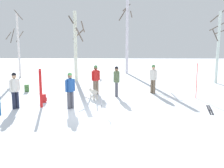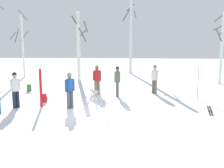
{
  "view_description": "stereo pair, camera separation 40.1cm",
  "coord_description": "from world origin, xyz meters",
  "px_view_note": "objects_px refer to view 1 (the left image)",
  "views": [
    {
      "loc": [
        0.77,
        -11.24,
        3.35
      ],
      "look_at": [
        0.6,
        1.95,
        1.0
      ],
      "focal_mm": 42.87,
      "sensor_mm": 36.0,
      "label": 1
    },
    {
      "loc": [
        1.17,
        -11.23,
        3.35
      ],
      "look_at": [
        0.6,
        1.95,
        1.0
      ],
      "focal_mm": 42.87,
      "sensor_mm": 36.0,
      "label": 2
    }
  ],
  "objects_px": {
    "ski_pair_planted_0": "(41,88)",
    "ski_pair_lying_0": "(210,110)",
    "backpack_0": "(27,88)",
    "birch_tree_3": "(127,33)",
    "ski_poles_0": "(101,92)",
    "person_1": "(15,88)",
    "backpack_1": "(43,98)",
    "ski_pair_planted_2": "(197,81)",
    "water_bottle_0": "(40,91)",
    "person_3": "(117,79)",
    "dog": "(93,92)",
    "person_4": "(153,77)",
    "birch_tree_2": "(76,45)",
    "person_2": "(70,88)",
    "birch_tree_1": "(18,45)",
    "birch_tree_4": "(218,46)",
    "person_0": "(96,78)"
  },
  "relations": [
    {
      "from": "ski_pair_planted_0",
      "to": "ski_pair_lying_0",
      "type": "height_order",
      "value": "ski_pair_planted_0"
    },
    {
      "from": "backpack_0",
      "to": "birch_tree_3",
      "type": "distance_m",
      "value": 11.21
    },
    {
      "from": "ski_pair_lying_0",
      "to": "ski_poles_0",
      "type": "xyz_separation_m",
      "value": [
        -5.05,
        0.37,
        0.73
      ]
    },
    {
      "from": "person_1",
      "to": "backpack_1",
      "type": "xyz_separation_m",
      "value": [
        0.97,
        1.23,
        -0.77
      ]
    },
    {
      "from": "ski_pair_planted_2",
      "to": "water_bottle_0",
      "type": "xyz_separation_m",
      "value": [
        -8.99,
        1.26,
        -0.85
      ]
    },
    {
      "from": "person_3",
      "to": "backpack_1",
      "type": "relative_size",
      "value": 3.9
    },
    {
      "from": "person_1",
      "to": "ski_pair_lying_0",
      "type": "distance_m",
      "value": 9.11
    },
    {
      "from": "dog",
      "to": "person_4",
      "type": "bearing_deg",
      "value": 25.25
    },
    {
      "from": "ski_poles_0",
      "to": "birch_tree_2",
      "type": "relative_size",
      "value": 0.27
    },
    {
      "from": "person_4",
      "to": "birch_tree_2",
      "type": "height_order",
      "value": "birch_tree_2"
    },
    {
      "from": "ski_pair_planted_2",
      "to": "ski_pair_planted_0",
      "type": "bearing_deg",
      "value": -165.33
    },
    {
      "from": "person_2",
      "to": "water_bottle_0",
      "type": "distance_m",
      "value": 4.38
    },
    {
      "from": "ski_poles_0",
      "to": "person_2",
      "type": "bearing_deg",
      "value": -171.59
    },
    {
      "from": "birch_tree_1",
      "to": "birch_tree_4",
      "type": "distance_m",
      "value": 15.5
    },
    {
      "from": "dog",
      "to": "birch_tree_4",
      "type": "bearing_deg",
      "value": 31.75
    },
    {
      "from": "water_bottle_0",
      "to": "backpack_0",
      "type": "bearing_deg",
      "value": 158.06
    },
    {
      "from": "birch_tree_1",
      "to": "birch_tree_3",
      "type": "xyz_separation_m",
      "value": [
        9.0,
        2.6,
        0.97
      ]
    },
    {
      "from": "person_0",
      "to": "backpack_0",
      "type": "bearing_deg",
      "value": 170.74
    },
    {
      "from": "ski_pair_planted_0",
      "to": "ski_pair_planted_2",
      "type": "relative_size",
      "value": 0.96
    },
    {
      "from": "ski_pair_planted_0",
      "to": "birch_tree_2",
      "type": "height_order",
      "value": "birch_tree_2"
    },
    {
      "from": "person_0",
      "to": "person_1",
      "type": "bearing_deg",
      "value": -137.66
    },
    {
      "from": "ski_pair_lying_0",
      "to": "backpack_1",
      "type": "bearing_deg",
      "value": 170.55
    },
    {
      "from": "person_0",
      "to": "backpack_1",
      "type": "relative_size",
      "value": 3.9
    },
    {
      "from": "person_2",
      "to": "water_bottle_0",
      "type": "height_order",
      "value": "person_2"
    },
    {
      "from": "person_3",
      "to": "backpack_0",
      "type": "distance_m",
      "value": 5.72
    },
    {
      "from": "backpack_0",
      "to": "birch_tree_2",
      "type": "height_order",
      "value": "birch_tree_2"
    },
    {
      "from": "person_2",
      "to": "birch_tree_2",
      "type": "bearing_deg",
      "value": 96.23
    },
    {
      "from": "person_4",
      "to": "backpack_0",
      "type": "distance_m",
      "value": 7.75
    },
    {
      "from": "water_bottle_0",
      "to": "person_4",
      "type": "bearing_deg",
      "value": -0.08
    },
    {
      "from": "person_1",
      "to": "birch_tree_4",
      "type": "xyz_separation_m",
      "value": [
        12.0,
        7.2,
        1.72
      ]
    },
    {
      "from": "backpack_1",
      "to": "birch_tree_2",
      "type": "distance_m",
      "value": 7.29
    },
    {
      "from": "ski_pair_lying_0",
      "to": "ski_poles_0",
      "type": "relative_size",
      "value": 1.23
    },
    {
      "from": "person_3",
      "to": "birch_tree_4",
      "type": "bearing_deg",
      "value": 32.02
    },
    {
      "from": "person_0",
      "to": "ski_pair_lying_0",
      "type": "height_order",
      "value": "person_0"
    },
    {
      "from": "birch_tree_3",
      "to": "birch_tree_4",
      "type": "distance_m",
      "value": 8.21
    },
    {
      "from": "backpack_0",
      "to": "water_bottle_0",
      "type": "height_order",
      "value": "backpack_0"
    },
    {
      "from": "person_1",
      "to": "person_3",
      "type": "relative_size",
      "value": 1.0
    },
    {
      "from": "person_0",
      "to": "person_3",
      "type": "bearing_deg",
      "value": -24.98
    },
    {
      "from": "backpack_0",
      "to": "birch_tree_4",
      "type": "xyz_separation_m",
      "value": [
        12.77,
        3.27,
        2.48
      ]
    },
    {
      "from": "water_bottle_0",
      "to": "birch_tree_1",
      "type": "relative_size",
      "value": 0.05
    },
    {
      "from": "dog",
      "to": "backpack_1",
      "type": "distance_m",
      "value": 2.63
    },
    {
      "from": "ski_pair_planted_2",
      "to": "person_1",
      "type": "bearing_deg",
      "value": -165.83
    },
    {
      "from": "person_0",
      "to": "water_bottle_0",
      "type": "xyz_separation_m",
      "value": [
        -3.41,
        0.34,
        -0.86
      ]
    },
    {
      "from": "ski_pair_planted_0",
      "to": "birch_tree_3",
      "type": "height_order",
      "value": "birch_tree_3"
    },
    {
      "from": "dog",
      "to": "birch_tree_2",
      "type": "height_order",
      "value": "birch_tree_2"
    },
    {
      "from": "ski_pair_planted_2",
      "to": "dog",
      "type": "bearing_deg",
      "value": -176.29
    },
    {
      "from": "ski_pair_planted_0",
      "to": "birch_tree_3",
      "type": "relative_size",
      "value": 0.26
    },
    {
      "from": "dog",
      "to": "person_1",
      "type": "bearing_deg",
      "value": -151.03
    },
    {
      "from": "person_1",
      "to": "birch_tree_1",
      "type": "distance_m",
      "value": 10.47
    },
    {
      "from": "person_2",
      "to": "birch_tree_1",
      "type": "relative_size",
      "value": 0.32
    }
  ]
}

